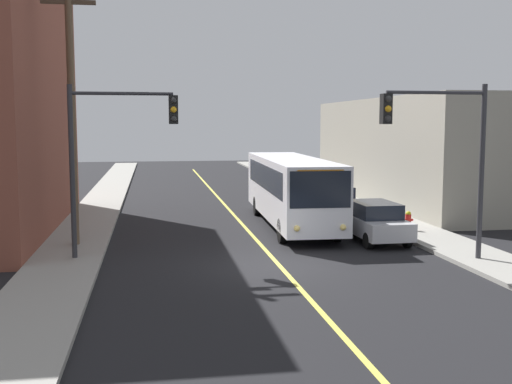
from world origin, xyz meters
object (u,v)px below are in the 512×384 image
at_px(city_bus, 291,188).
at_px(traffic_signal_right_corner, 441,139).
at_px(parked_car_silver, 374,221).
at_px(traffic_signal_left_corner, 117,138).
at_px(parked_car_blue, 333,201).
at_px(utility_pole_near, 71,92).
at_px(fire_hydrant, 408,220).

height_order(city_bus, traffic_signal_right_corner, traffic_signal_right_corner).
bearing_deg(parked_car_silver, traffic_signal_left_corner, -169.05).
distance_m(traffic_signal_left_corner, traffic_signal_right_corner, 11.09).
bearing_deg(traffic_signal_left_corner, city_bus, 39.71).
relative_size(parked_car_blue, traffic_signal_right_corner, 0.73).
relative_size(parked_car_silver, traffic_signal_left_corner, 0.74).
distance_m(parked_car_blue, traffic_signal_right_corner, 11.63).
height_order(parked_car_blue, utility_pole_near, utility_pole_near).
bearing_deg(utility_pole_near, parked_car_blue, 26.90).
relative_size(traffic_signal_left_corner, traffic_signal_right_corner, 1.00).
bearing_deg(traffic_signal_left_corner, fire_hydrant, 15.62).
relative_size(utility_pole_near, traffic_signal_right_corner, 1.78).
height_order(parked_car_silver, utility_pole_near, utility_pole_near).
bearing_deg(fire_hydrant, parked_car_blue, 109.71).
bearing_deg(city_bus, fire_hydrant, -31.88).
distance_m(city_bus, traffic_signal_right_corner, 9.64).
distance_m(city_bus, parked_car_blue, 3.77).
relative_size(parked_car_blue, utility_pole_near, 0.41).
bearing_deg(city_bus, traffic_signal_left_corner, -140.29).
relative_size(city_bus, parked_car_silver, 2.76).
height_order(traffic_signal_left_corner, traffic_signal_right_corner, same).
bearing_deg(traffic_signal_right_corner, traffic_signal_left_corner, 167.41).
relative_size(utility_pole_near, traffic_signal_left_corner, 1.78).
bearing_deg(traffic_signal_right_corner, city_bus, 110.18).
relative_size(traffic_signal_right_corner, fire_hydrant, 7.14).
height_order(parked_car_blue, traffic_signal_right_corner, traffic_signal_right_corner).
bearing_deg(fire_hydrant, city_bus, 148.12).
bearing_deg(parked_car_blue, parked_car_silver, -92.09).
bearing_deg(utility_pole_near, traffic_signal_left_corner, -54.49).
distance_m(parked_car_blue, fire_hydrant, 5.58).
xyz_separation_m(city_bus, fire_hydrant, (4.65, -2.89, -1.23)).
bearing_deg(parked_car_silver, city_bus, 120.08).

